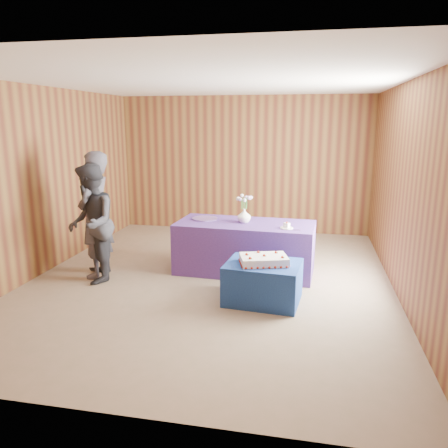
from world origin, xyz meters
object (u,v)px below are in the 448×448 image
(guest_left, at_px, (95,215))
(guest_right, at_px, (91,223))
(vase, at_px, (244,216))
(cake_table, at_px, (263,282))
(serving_table, at_px, (245,247))
(sheet_cake, at_px, (264,260))

(guest_left, xyz_separation_m, guest_right, (0.03, -0.19, -0.07))
(vase, relative_size, guest_right, 0.12)
(cake_table, distance_m, vase, 1.30)
(cake_table, distance_m, serving_table, 1.14)
(vase, relative_size, guest_left, 0.11)
(cake_table, distance_m, guest_left, 2.58)
(vase, bearing_deg, guest_right, -158.30)
(cake_table, relative_size, guest_right, 0.54)
(vase, distance_m, guest_right, 2.16)
(serving_table, height_order, guest_right, guest_right)
(cake_table, xyz_separation_m, guest_left, (-2.45, 0.47, 0.65))
(cake_table, bearing_deg, guest_right, 179.04)
(serving_table, height_order, vase, vase)
(cake_table, height_order, vase, vase)
(cake_table, distance_m, guest_right, 2.50)
(serving_table, bearing_deg, guest_right, -155.72)
(serving_table, distance_m, sheet_cake, 1.17)
(vase, bearing_deg, guest_left, -163.49)
(sheet_cake, bearing_deg, guest_right, 156.42)
(serving_table, xyz_separation_m, vase, (-0.02, 0.02, 0.48))
(cake_table, height_order, serving_table, serving_table)
(sheet_cake, distance_m, guest_left, 2.53)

